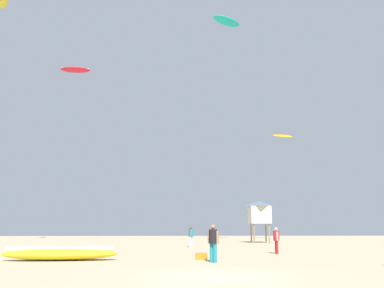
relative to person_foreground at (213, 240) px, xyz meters
The scene contains 11 objects.
ground_plane 5.36m from the person_foreground, 94.45° to the right, with size 120.00×120.00×0.00m, color #C6B28C.
person_foreground is the anchor object (origin of this frame).
person_left 14.68m from the person_foreground, 91.54° to the left, with size 0.37×0.48×1.63m.
person_right 7.33m from the person_foreground, 53.26° to the left, with size 0.35×0.51×1.56m.
kite_grounded_near 7.48m from the person_foreground, 168.66° to the left, with size 5.55×1.87×0.64m.
lifeguard_tower 23.32m from the person_foreground, 72.93° to the left, with size 2.30×2.30×4.15m.
gear_bag 1.96m from the person_foreground, 104.21° to the left, with size 0.56×0.36×0.32m, color orange.
kite_aloft_0 37.35m from the person_foreground, 133.56° to the left, with size 2.21×3.74×0.93m.
kite_aloft_1 30.71m from the person_foreground, 118.81° to the left, with size 3.13×1.09×0.63m.
kite_aloft_2 35.26m from the person_foreground, 68.97° to the left, with size 2.94×1.56×0.60m.
kite_aloft_3 34.77m from the person_foreground, 80.44° to the left, with size 3.87×3.07×0.87m.
Camera 1 is at (-1.44, -14.10, 1.61)m, focal length 38.57 mm.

